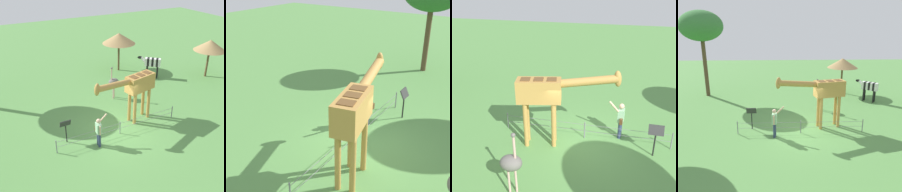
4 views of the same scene
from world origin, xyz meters
TOP-DOWN VIEW (x-y plane):
  - ground_plane at (0.00, 0.00)m, footprint 60.00×60.00m
  - giraffe at (-1.34, -0.51)m, footprint 4.00×1.34m
  - visitor at (1.44, 0.63)m, footprint 0.67×0.59m
  - zebra at (-5.89, -5.31)m, footprint 1.56×1.41m
  - ostrich at (-1.62, -3.56)m, footprint 0.70×0.56m
  - shade_hut_near at (-4.34, -7.80)m, footprint 2.65×2.65m
  - shade_hut_far at (-9.84, -3.44)m, footprint 2.43×2.43m
  - info_sign at (2.78, -0.41)m, footprint 0.56×0.21m
  - wire_fence at (0.00, 0.22)m, footprint 7.05×0.05m

SIDE VIEW (x-z plane):
  - ground_plane at x=0.00m, z-range 0.00..0.00m
  - wire_fence at x=0.00m, z-range 0.03..0.78m
  - visitor at x=1.44m, z-range 0.05..1.75m
  - info_sign at x=2.78m, z-range 0.29..1.61m
  - zebra at x=-5.89m, z-range 0.33..1.99m
  - ostrich at x=-1.62m, z-range 0.05..2.30m
  - giraffe at x=-1.34m, z-range 0.62..3.80m
  - shade_hut_far at x=-9.84m, z-range 1.05..3.99m
  - shade_hut_near at x=-4.34m, z-range 1.14..4.26m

